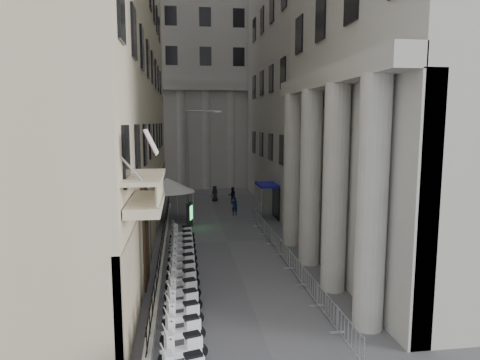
{
  "coord_description": "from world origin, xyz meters",
  "views": [
    {
      "loc": [
        -3.01,
        -9.41,
        8.19
      ],
      "look_at": [
        0.69,
        17.64,
        4.5
      ],
      "focal_mm": 32.0,
      "sensor_mm": 36.0,
      "label": 1
    }
  ],
  "objects_px": {
    "pedestrian_a": "(235,206)",
    "pedestrian_b": "(232,195)",
    "security_tent": "(177,186)",
    "info_kiosk": "(190,215)",
    "street_lamp": "(192,153)"
  },
  "relations": [
    {
      "from": "info_kiosk",
      "to": "security_tent",
      "type": "bearing_deg",
      "value": 131.9
    },
    {
      "from": "security_tent",
      "to": "info_kiosk",
      "type": "distance_m",
      "value": 3.0
    },
    {
      "from": "security_tent",
      "to": "pedestrian_b",
      "type": "distance_m",
      "value": 9.77
    },
    {
      "from": "street_lamp",
      "to": "pedestrian_b",
      "type": "height_order",
      "value": "street_lamp"
    },
    {
      "from": "info_kiosk",
      "to": "pedestrian_a",
      "type": "xyz_separation_m",
      "value": [
        4.04,
        4.06,
        -0.18
      ]
    },
    {
      "from": "street_lamp",
      "to": "pedestrian_a",
      "type": "height_order",
      "value": "street_lamp"
    },
    {
      "from": "info_kiosk",
      "to": "pedestrian_b",
      "type": "bearing_deg",
      "value": 81.33
    },
    {
      "from": "security_tent",
      "to": "street_lamp",
      "type": "relative_size",
      "value": 0.49
    },
    {
      "from": "pedestrian_a",
      "to": "pedestrian_b",
      "type": "relative_size",
      "value": 0.99
    },
    {
      "from": "info_kiosk",
      "to": "pedestrian_a",
      "type": "height_order",
      "value": "info_kiosk"
    },
    {
      "from": "pedestrian_a",
      "to": "security_tent",
      "type": "bearing_deg",
      "value": 4.66
    },
    {
      "from": "security_tent",
      "to": "pedestrian_b",
      "type": "relative_size",
      "value": 2.71
    },
    {
      "from": "street_lamp",
      "to": "pedestrian_a",
      "type": "distance_m",
      "value": 5.98
    },
    {
      "from": "info_kiosk",
      "to": "street_lamp",
      "type": "bearing_deg",
      "value": 100.81
    },
    {
      "from": "security_tent",
      "to": "pedestrian_a",
      "type": "relative_size",
      "value": 2.75
    }
  ]
}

